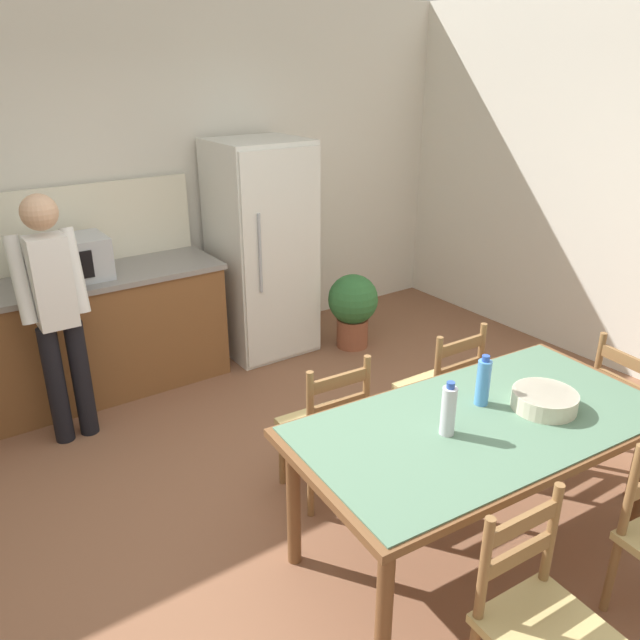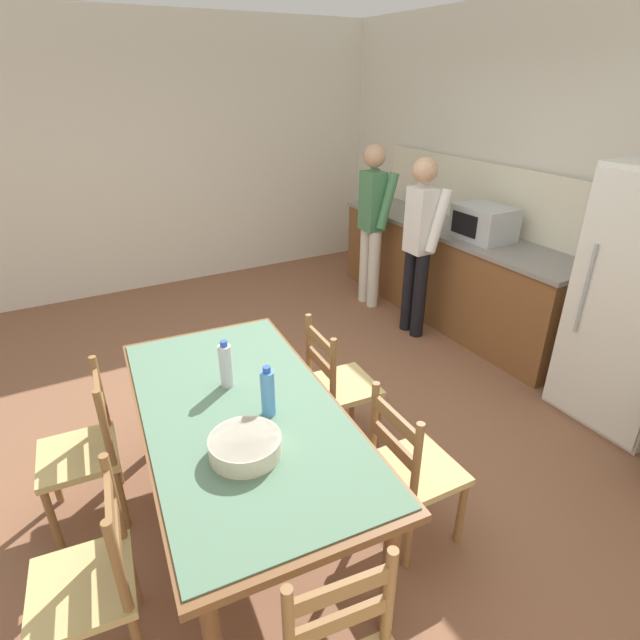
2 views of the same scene
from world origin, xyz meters
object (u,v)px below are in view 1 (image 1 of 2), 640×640
Objects in this scene: bottle_near_centre at (448,410)px; person_at_counter at (56,309)px; chair_side_near_left at (538,622)px; chair_head_end at (631,411)px; bottle_off_centre at (483,382)px; microwave at (71,259)px; serving_bowl at (545,399)px; chair_side_far_left at (326,428)px; chair_side_far_right at (441,391)px; dining_table at (482,433)px; potted_plant at (353,306)px; refrigerator at (262,250)px.

bottle_near_centre is 0.16× the size of person_at_counter.
chair_side_near_left is 1.00× the size of chair_head_end.
bottle_off_centre reaches higher than chair_head_end.
microwave is 3.26m from serving_bowl.
person_at_counter is at bearing 55.39° from chair_head_end.
chair_head_end is at bearing -50.14° from microwave.
chair_side_far_left is (-0.13, 0.78, -0.46)m from bottle_near_centre.
microwave is at bearing -25.54° from person_at_counter.
chair_side_far_left is at bearing 68.06° from chair_head_end.
person_at_counter is at bearing -37.21° from chair_side_far_right.
dining_table is at bearing 60.29° from chair_side_near_left.
chair_side_near_left is at bearing -141.67° from serving_bowl.
microwave reaches higher than potted_plant.
bottle_near_centre is at bearing 92.88° from chair_head_end.
chair_side_near_left is 1.76m from chair_side_far_right.
chair_side_far_right reaches higher than potted_plant.
chair_head_end is (1.48, -0.11, -0.46)m from bottle_near_centre.
dining_table is at bearing -97.54° from refrigerator.
dining_table is 0.92m from chair_side_far_left.
bottle_near_centre is 0.30× the size of chair_side_far_left.
bottle_near_centre is 0.30× the size of chair_side_near_left.
serving_bowl is 0.93m from chair_side_far_right.
bottle_off_centre reaches higher than chair_side_near_left.
microwave is 2.72m from chair_side_far_right.
bottle_near_centre is 1.55m from chair_head_end.
bottle_near_centre and bottle_off_centre have the same top height.
bottle_near_centre is 2.69m from potted_plant.
potted_plant is (1.39, 1.54, -0.06)m from chair_side_far_left.
dining_table is 2.95× the size of potted_plant.
refrigerator reaches higher than person_at_counter.
chair_side_far_right is (0.72, 0.72, -0.46)m from bottle_near_centre.
dining_table is 2.16× the size of chair_head_end.
chair_head_end is 3.59m from person_at_counter.
microwave is 1.56× the size of serving_bowl.
chair_head_end reaches higher than potted_plant.
person_at_counter is at bearing 117.60° from bottle_near_centre.
person_at_counter is (-1.78, -0.50, 0.03)m from refrigerator.
refrigerator is 3.61× the size of microwave.
chair_side_far_left is at bearing 127.75° from serving_bowl.
refrigerator is at bearing 24.00° from chair_head_end.
bottle_near_centre is 2.55m from person_at_counter.
chair_side_far_right is at bearing 44.88° from bottle_near_centre.
dining_table is 2.16× the size of chair_side_far_left.
chair_side_near_left is 3.19m from person_at_counter.
chair_side_far_left is (0.12, 1.54, 0.00)m from chair_side_near_left.
chair_side_far_right is 0.86m from chair_side_far_left.
bottle_near_centre reaches higher than serving_bowl.
bottle_near_centre is 0.92m from chair_side_far_left.
bottle_off_centre is 0.30× the size of chair_side_near_left.
chair_head_end is 1.36× the size of potted_plant.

